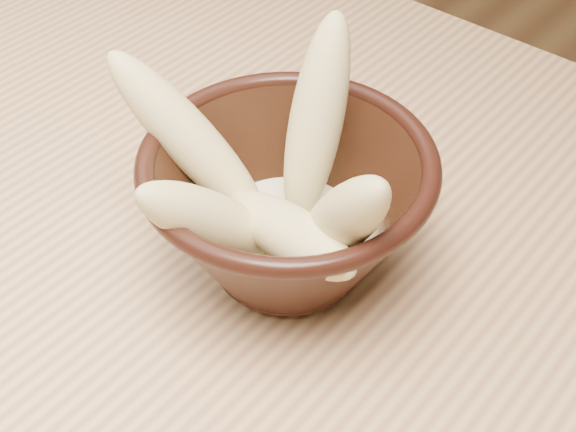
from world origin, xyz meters
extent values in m
cube|color=tan|center=(0.00, 0.00, 0.73)|extent=(1.20, 0.80, 0.04)
cylinder|color=tan|center=(-0.54, 0.34, 0.35)|extent=(0.05, 0.05, 0.71)
cylinder|color=black|center=(0.14, 0.01, 0.76)|extent=(0.09, 0.09, 0.01)
cylinder|color=black|center=(0.14, 0.01, 0.78)|extent=(0.09, 0.09, 0.01)
torus|color=black|center=(0.14, 0.01, 0.85)|extent=(0.20, 0.20, 0.01)
cylinder|color=#F8EEC7|center=(0.14, 0.01, 0.79)|extent=(0.11, 0.11, 0.02)
ellipsoid|color=#D8BD7F|center=(0.13, 0.04, 0.86)|extent=(0.06, 0.10, 0.15)
ellipsoid|color=#D8BD7F|center=(0.06, -0.02, 0.85)|extent=(0.14, 0.08, 0.14)
ellipsoid|color=#D8BD7F|center=(0.19, -0.01, 0.85)|extent=(0.11, 0.08, 0.14)
ellipsoid|color=#D8BD7F|center=(0.16, -0.03, 0.83)|extent=(0.14, 0.07, 0.07)
ellipsoid|color=#D8BD7F|center=(0.12, -0.06, 0.84)|extent=(0.07, 0.12, 0.12)
camera|label=1|loc=(0.39, -0.30, 1.19)|focal=50.00mm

